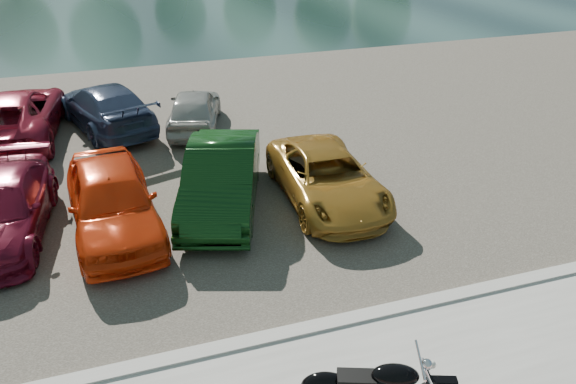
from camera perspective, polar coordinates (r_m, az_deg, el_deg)
The scene contains 9 objects.
kerb at distance 10.19m, azimuth 5.33°, elevation -13.07°, with size 60.00×0.30×0.14m, color #9E9C95.
parking_lot at distance 17.63m, azimuth -6.04°, elevation 5.53°, with size 60.00×18.00×0.04m, color #3C3830.
car_3 at distance 13.67m, azimuth -27.06°, elevation -1.56°, with size 1.83×4.50×1.31m, color maroon.
car_4 at distance 12.89m, azimuth -17.45°, elevation -0.78°, with size 1.81×4.51×1.54m, color red.
car_5 at distance 13.36m, azimuth -6.77°, elevation 1.44°, with size 1.61×4.62×1.52m, color #0E3411.
car_6 at distance 13.61m, azimuth 3.99°, elevation 1.48°, with size 2.08×4.51×1.25m, color #AC7927.
car_10 at distance 19.12m, azimuth -26.02°, elevation 7.07°, with size 2.48×5.38×1.49m, color maroon.
car_11 at distance 18.88m, azimuth -18.03°, elevation 8.22°, with size 2.00×4.92×1.43m, color navy.
car_12 at distance 18.24m, azimuth -9.51°, elevation 8.32°, with size 1.53×3.80×1.29m, color #A7A7A2.
Camera 1 is at (-3.22, -4.97, 6.77)m, focal length 35.00 mm.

